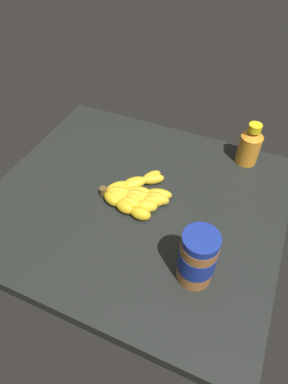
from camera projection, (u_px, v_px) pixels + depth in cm
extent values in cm
cube|color=black|center=(136.00, 204.00, 92.94)|extent=(81.05, 72.14, 4.27)
ellipsoid|color=yellow|center=(113.00, 199.00, 89.14)|extent=(6.76, 5.40, 3.61)
ellipsoid|color=yellow|center=(125.00, 207.00, 87.13)|extent=(6.42, 4.59, 3.61)
ellipsoid|color=yellow|center=(140.00, 213.00, 85.58)|extent=(5.90, 3.64, 3.61)
ellipsoid|color=yellow|center=(115.00, 197.00, 89.58)|extent=(6.42, 4.35, 3.52)
ellipsoid|color=yellow|center=(130.00, 203.00, 88.15)|extent=(6.18, 3.90, 3.52)
ellipsoid|color=yellow|center=(146.00, 206.00, 87.37)|extent=(6.70, 5.01, 3.52)
ellipsoid|color=yellow|center=(117.00, 196.00, 89.99)|extent=(6.78, 3.88, 3.53)
ellipsoid|color=yellow|center=(135.00, 199.00, 89.04)|extent=(7.26, 5.02, 3.53)
ellipsoid|color=yellow|center=(154.00, 200.00, 88.78)|extent=(7.47, 5.98, 3.53)
ellipsoid|color=yellow|center=(118.00, 193.00, 90.68)|extent=(7.72, 5.62, 3.61)
ellipsoid|color=yellow|center=(138.00, 195.00, 90.13)|extent=(7.54, 5.00, 3.61)
ellipsoid|color=yellow|center=(157.00, 198.00, 89.17)|extent=(7.28, 4.33, 3.61)
ellipsoid|color=yellow|center=(119.00, 192.00, 91.28)|extent=(7.80, 5.90, 3.05)
ellipsoid|color=yellow|center=(139.00, 192.00, 91.23)|extent=(7.80, 5.29, 3.05)
ellipsoid|color=yellow|center=(159.00, 194.00, 90.73)|extent=(7.70, 4.61, 3.05)
ellipsoid|color=yellow|center=(118.00, 189.00, 92.03)|extent=(7.11, 6.80, 3.08)
ellipsoid|color=yellow|center=(135.00, 184.00, 93.44)|extent=(6.66, 7.20, 3.08)
ellipsoid|color=yellow|center=(151.00, 177.00, 95.38)|extent=(6.04, 7.41, 3.08)
ellipsoid|color=yellow|center=(117.00, 187.00, 92.45)|extent=(6.72, 7.25, 3.12)
ellipsoid|color=yellow|center=(135.00, 182.00, 93.87)|extent=(7.16, 6.87, 3.12)
ellipsoid|color=yellow|center=(153.00, 179.00, 94.74)|extent=(7.42, 6.31, 3.12)
cylinder|color=brown|center=(103.00, 192.00, 90.96)|extent=(2.00, 2.00, 3.00)
cylinder|color=#9E602D|center=(197.00, 260.00, 70.30)|extent=(8.10, 8.10, 13.21)
cylinder|color=navy|center=(197.00, 259.00, 69.81)|extent=(8.26, 8.26, 5.95)
cylinder|color=navy|center=(201.00, 240.00, 64.71)|extent=(7.96, 7.96, 2.08)
cylinder|color=orange|center=(249.00, 149.00, 99.10)|extent=(6.67, 6.67, 9.59)
cone|color=orange|center=(253.00, 134.00, 94.88)|extent=(6.67, 6.67, 1.96)
cylinder|color=yellow|center=(255.00, 128.00, 93.34)|extent=(3.85, 3.85, 2.25)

